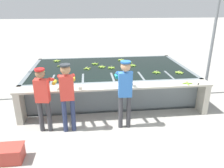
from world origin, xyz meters
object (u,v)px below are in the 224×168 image
object	(u,v)px
banana_bunch_floating_0	(41,71)
banana_bunch_floating_7	(157,72)
banana_bunch_floating_5	(111,68)
banana_bunch_floating_9	(127,77)
worker_2	(125,88)
banana_bunch_floating_13	(61,66)
banana_bunch_floating_6	(65,70)
worker_0	(43,94)
banana_bunch_ledge_0	(187,83)
banana_bunch_floating_10	(179,72)
banana_bunch_floating_12	(132,65)
worker_1	(67,91)
banana_bunch_floating_1	(87,68)
banana_bunch_floating_3	(129,62)
banana_bunch_floating_8	(95,64)
banana_bunch_floating_4	(121,60)
support_post_right	(211,48)
knife_0	(134,84)
crate	(9,154)
banana_bunch_floating_11	(102,67)
banana_bunch_floating_2	(57,61)
knife_1	(199,83)

from	to	relation	value
banana_bunch_floating_0	banana_bunch_floating_7	distance (m)	3.65
banana_bunch_floating_5	banana_bunch_floating_9	bearing A→B (deg)	-71.46
worker_2	banana_bunch_floating_13	xyz separation A→B (m)	(-1.79, 2.65, -0.13)
banana_bunch_floating_6	banana_bunch_floating_7	distance (m)	2.93
worker_0	banana_bunch_ledge_0	xyz separation A→B (m)	(3.72, 0.42, -0.03)
banana_bunch_floating_5	banana_bunch_floating_6	distance (m)	1.52
banana_bunch_floating_10	banana_bunch_floating_12	world-z (taller)	same
banana_bunch_floating_5	banana_bunch_floating_6	world-z (taller)	same
worker_0	banana_bunch_floating_6	xyz separation A→B (m)	(0.33, 2.06, -0.04)
worker_1	banana_bunch_floating_1	world-z (taller)	worker_1
banana_bunch_floating_3	banana_bunch_floating_8	distance (m)	1.23
banana_bunch_floating_3	banana_bunch_floating_6	xyz separation A→B (m)	(-2.23, -0.75, 0.00)
banana_bunch_floating_4	banana_bunch_floating_5	bearing A→B (deg)	-116.49
banana_bunch_floating_0	banana_bunch_floating_8	distance (m)	1.90
worker_1	banana_bunch_floating_1	distance (m)	2.28
banana_bunch_floating_9	support_post_right	size ratio (longest dim) A/B	0.09
worker_2	banana_bunch_floating_6	world-z (taller)	worker_2
banana_bunch_floating_4	knife_0	size ratio (longest dim) A/B	0.80
banana_bunch_floating_7	banana_bunch_floating_9	world-z (taller)	same
banana_bunch_floating_1	banana_bunch_floating_6	distance (m)	0.72
banana_bunch_floating_4	crate	xyz separation A→B (m)	(-2.89, -4.23, -0.75)
banana_bunch_floating_4	banana_bunch_floating_11	size ratio (longest dim) A/B	1.00
banana_bunch_floating_11	banana_bunch_ledge_0	distance (m)	2.88
banana_bunch_floating_2	banana_bunch_floating_13	world-z (taller)	same
banana_bunch_floating_6	banana_bunch_floating_11	world-z (taller)	same
worker_1	banana_bunch_floating_8	bearing A→B (deg)	74.66
banana_bunch_floating_12	banana_bunch_floating_7	bearing A→B (deg)	-56.57
worker_1	support_post_right	world-z (taller)	support_post_right
banana_bunch_floating_0	banana_bunch_floating_2	bearing A→B (deg)	75.42
banana_bunch_floating_1	banana_bunch_floating_10	xyz separation A→B (m)	(2.85, -0.77, -0.00)
banana_bunch_floating_0	banana_bunch_floating_9	world-z (taller)	same
banana_bunch_floating_8	banana_bunch_floating_11	world-z (taller)	same
knife_1	banana_bunch_floating_7	bearing A→B (deg)	128.62
banana_bunch_floating_8	banana_bunch_floating_13	size ratio (longest dim) A/B	1.00
banana_bunch_floating_3	banana_bunch_ledge_0	world-z (taller)	banana_bunch_ledge_0
worker_0	banana_bunch_floating_0	size ratio (longest dim) A/B	5.79
banana_bunch_floating_7	banana_bunch_floating_12	distance (m)	1.06
banana_bunch_floating_11	banana_bunch_ledge_0	world-z (taller)	banana_bunch_ledge_0
banana_bunch_floating_7	banana_bunch_floating_6	bearing A→B (deg)	168.47
banana_bunch_floating_3	banana_bunch_floating_8	bearing A→B (deg)	-176.01
worker_0	banana_bunch_floating_9	bearing A→B (deg)	27.46
banana_bunch_floating_8	crate	xyz separation A→B (m)	(-1.88, -3.80, -0.75)
banana_bunch_floating_7	banana_bunch_ledge_0	xyz separation A→B (m)	(0.52, -1.06, 0.00)
worker_2	banana_bunch_floating_9	bearing A→B (deg)	77.49
crate	support_post_right	distance (m)	6.43
banana_bunch_floating_2	banana_bunch_floating_11	bearing A→B (deg)	-31.68
support_post_right	banana_bunch_floating_9	bearing A→B (deg)	-168.25
banana_bunch_floating_4	support_post_right	xyz separation A→B (m)	(2.71, -1.42, 0.68)
worker_1	support_post_right	size ratio (longest dim) A/B	0.53
banana_bunch_floating_13	crate	xyz separation A→B (m)	(-0.69, -3.67, -0.75)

